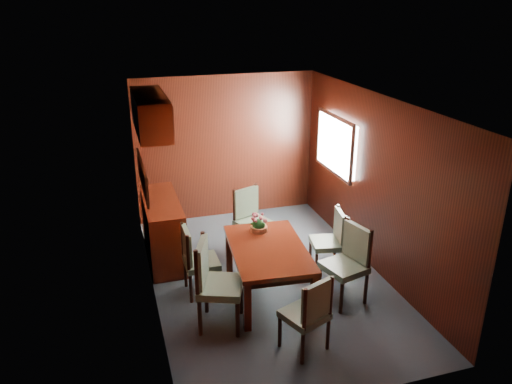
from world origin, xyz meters
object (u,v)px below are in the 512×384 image
object	(u,v)px
dining_table	(268,254)
flower_centerpiece	(259,223)
chair_head	(309,311)
chair_left_near	(213,279)
chair_right_near	(349,259)
sideboard	(163,229)

from	to	relation	value
dining_table	flower_centerpiece	size ratio (longest dim) A/B	6.34
chair_head	flower_centerpiece	xyz separation A→B (m)	(-0.05, 1.63, 0.29)
chair_left_near	chair_right_near	distance (m)	1.70
chair_left_near	dining_table	bearing A→B (deg)	137.95
chair_head	dining_table	bearing A→B (deg)	71.87
chair_left_near	chair_head	size ratio (longest dim) A/B	1.18
dining_table	chair_left_near	distance (m)	0.88
dining_table	flower_centerpiece	world-z (taller)	flower_centerpiece
sideboard	chair_head	bearing A→B (deg)	-64.43
dining_table	chair_left_near	world-z (taller)	chair_left_near
chair_left_near	flower_centerpiece	size ratio (longest dim) A/B	4.49
dining_table	flower_centerpiece	distance (m)	0.51
sideboard	dining_table	size ratio (longest dim) A/B	0.92
chair_right_near	flower_centerpiece	size ratio (longest dim) A/B	4.19
sideboard	dining_table	distance (m)	1.77
chair_right_near	sideboard	bearing A→B (deg)	34.92
chair_right_near	chair_head	distance (m)	1.16
sideboard	chair_head	size ratio (longest dim) A/B	1.55
sideboard	chair_head	world-z (taller)	chair_head
chair_left_near	chair_right_near	xyz separation A→B (m)	(1.70, 0.03, -0.04)
sideboard	chair_right_near	xyz separation A→B (m)	(2.05, -1.72, 0.11)
sideboard	dining_table	bearing A→B (deg)	-50.11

